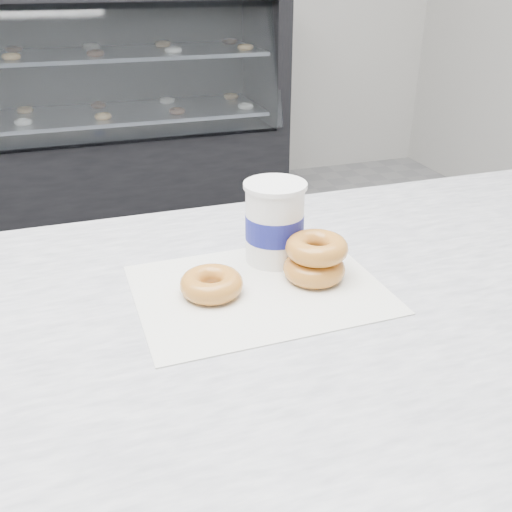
{
  "coord_description": "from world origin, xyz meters",
  "views": [
    {
      "loc": [
        0.0,
        -1.21,
        1.3
      ],
      "look_at": [
        0.24,
        -0.49,
        0.92
      ],
      "focal_mm": 40.0,
      "sensor_mm": 36.0,
      "label": 1
    }
  ],
  "objects_px": {
    "display_case": "(66,133)",
    "donut_stack": "(315,258)",
    "coffee_cup": "(275,222)",
    "donut_single": "(211,284)"
  },
  "relations": [
    {
      "from": "display_case",
      "to": "coffee_cup",
      "type": "bearing_deg",
      "value": -83.87
    },
    {
      "from": "display_case",
      "to": "coffee_cup",
      "type": "relative_size",
      "value": 19.14
    },
    {
      "from": "display_case",
      "to": "donut_stack",
      "type": "relative_size",
      "value": 18.87
    },
    {
      "from": "display_case",
      "to": "donut_single",
      "type": "xyz_separation_m",
      "value": [
        0.16,
        -2.66,
        0.43
      ]
    },
    {
      "from": "donut_single",
      "to": "donut_stack",
      "type": "relative_size",
      "value": 0.69
    },
    {
      "from": "donut_single",
      "to": "donut_stack",
      "type": "height_order",
      "value": "donut_stack"
    },
    {
      "from": "display_case",
      "to": "donut_stack",
      "type": "height_order",
      "value": "display_case"
    },
    {
      "from": "donut_stack",
      "to": "coffee_cup",
      "type": "relative_size",
      "value": 1.01
    },
    {
      "from": "display_case",
      "to": "donut_single",
      "type": "relative_size",
      "value": 27.37
    },
    {
      "from": "display_case",
      "to": "donut_stack",
      "type": "bearing_deg",
      "value": -83.29
    }
  ]
}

